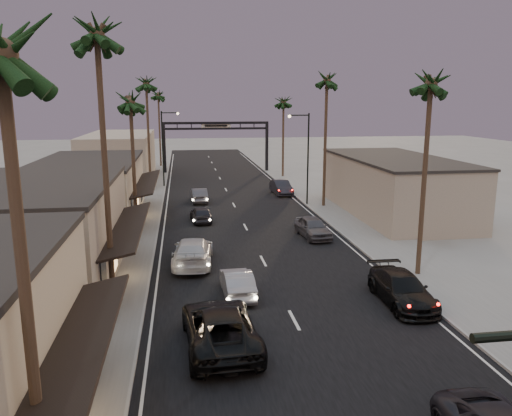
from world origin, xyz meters
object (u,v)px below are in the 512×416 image
object	(u,v)px
palm_ra	(432,76)
palm_rc	(284,99)
streetlight_left	(165,143)
curbside_black	(402,289)
palm_ld	(146,80)
palm_rb	(327,76)
oncoming_silver	(237,283)
streetlight_right	(305,151)
arch	(216,134)
palm_lc	(130,96)
palm_lb	(96,26)
oncoming_pickup	(220,327)
palm_far	(158,93)

from	to	relation	value
palm_ra	palm_rc	xyz separation A→B (m)	(0.00, 40.00, -0.97)
streetlight_left	curbside_black	size ratio (longest dim) A/B	1.68
palm_ld	palm_rb	world-z (taller)	same
oncoming_silver	palm_ra	bearing A→B (deg)	-173.95
streetlight_right	curbside_black	xyz separation A→B (m)	(-1.09, -24.83, -4.55)
palm_ra	curbside_black	world-z (taller)	palm_ra
palm_rc	curbside_black	distance (m)	44.98
arch	palm_lc	xyz separation A→B (m)	(-8.60, -34.00, 4.94)
palm_lb	curbside_black	xyz separation A→B (m)	(14.43, -1.83, -12.61)
palm_ld	palm_lc	bearing A→B (deg)	-90.00
palm_ld	streetlight_left	bearing A→B (deg)	60.75
arch	oncoming_pickup	world-z (taller)	arch
streetlight_right	palm_rb	world-z (taller)	palm_rb
palm_lb	palm_rb	size ratio (longest dim) A/B	1.07
palm_lc	palm_ld	distance (m)	19.10
palm_lb	oncoming_pickup	xyz separation A→B (m)	(4.97, -5.00, -12.52)
streetlight_right	palm_rc	distance (m)	19.75
palm_ra	oncoming_pickup	world-z (taller)	palm_ra
streetlight_left	palm_rb	bearing A→B (deg)	-42.05
palm_ld	palm_far	world-z (taller)	palm_ld
palm_far	arch	bearing A→B (deg)	-43.95
streetlight_right	palm_ld	distance (m)	19.78
arch	streetlight_right	distance (m)	25.94
palm_lb	palm_far	size ratio (longest dim) A/B	1.15
palm_lb	curbside_black	bearing A→B (deg)	-7.24
curbside_black	streetlight_left	bearing A→B (deg)	109.52
palm_far	streetlight_left	bearing A→B (deg)	-86.05
arch	palm_lb	bearing A→B (deg)	-100.16
palm_rc	oncoming_pickup	xyz separation A→B (m)	(-12.23, -47.00, -9.60)
palm_lc	palm_ra	bearing A→B (deg)	-34.90
palm_rb	palm_ld	bearing A→B (deg)	147.40
streetlight_left	palm_lc	distance (m)	22.65
streetlight_right	palm_ld	bearing A→B (deg)	147.21
curbside_black	oncoming_pickup	bearing A→B (deg)	-160.64
palm_ld	oncoming_silver	size ratio (longest dim) A/B	3.33
palm_rb	streetlight_left	bearing A→B (deg)	137.95
palm_far	curbside_black	bearing A→B (deg)	-76.27
palm_ld	oncoming_pickup	world-z (taller)	palm_ld
streetlight_right	oncoming_silver	xyz separation A→B (m)	(-9.22, -22.50, -4.63)
arch	palm_ld	bearing A→B (deg)	-119.83
oncoming_pickup	curbside_black	world-z (taller)	oncoming_pickup
palm_ld	palm_rb	size ratio (longest dim) A/B	1.00
streetlight_left	palm_ra	size ratio (longest dim) A/B	0.68
palm_lc	palm_rc	distance (m)	32.86
palm_ra	palm_rb	xyz separation A→B (m)	(0.00, 20.00, 0.97)
palm_far	oncoming_silver	size ratio (longest dim) A/B	3.10
palm_far	oncoming_silver	bearing A→B (deg)	-83.83
palm_lb	palm_far	bearing A→B (deg)	89.69
arch	palm_rb	size ratio (longest dim) A/B	1.07
streetlight_right	palm_rc	bearing A→B (deg)	84.95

